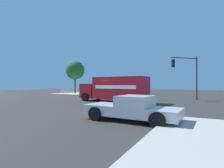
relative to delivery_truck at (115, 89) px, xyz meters
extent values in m
plane|color=#33302D|center=(0.01, 0.23, -1.47)|extent=(100.00, 100.00, 0.00)
cube|color=#B2ADA0|center=(-12.46, -12.24, -1.40)|extent=(11.31, 11.31, 0.14)
cube|color=#AD141E|center=(0.08, 0.71, 0.11)|extent=(3.07, 6.28, 2.46)
cube|color=#AD141E|center=(-0.39, -3.39, -0.27)|extent=(2.60, 2.16, 1.70)
cube|color=black|center=(-0.48, -4.24, 0.07)|extent=(2.01, 0.31, 0.88)
cube|color=#B2B2B7|center=(0.41, 3.62, -1.28)|extent=(2.31, 0.46, 0.21)
cube|color=white|center=(1.28, 0.57, 0.23)|extent=(0.59, 5.05, 0.36)
cube|color=white|center=(-1.12, 0.85, 0.23)|extent=(0.59, 5.05, 0.36)
cylinder|color=black|center=(0.85, -3.48, -0.97)|extent=(0.39, 1.03, 1.00)
cylinder|color=black|center=(-1.61, -3.20, -0.97)|extent=(0.39, 1.03, 1.00)
cylinder|color=black|center=(1.47, 1.99, -0.97)|extent=(0.39, 1.03, 1.00)
cylinder|color=black|center=(-0.99, 2.27, -0.97)|extent=(0.39, 1.03, 1.00)
cylinder|color=black|center=(1.59, 3.03, -0.97)|extent=(0.39, 1.03, 1.00)
cylinder|color=black|center=(-0.87, 3.31, -0.97)|extent=(0.39, 1.03, 1.00)
cylinder|color=#38383D|center=(-7.47, 8.08, 1.31)|extent=(0.20, 0.20, 5.57)
cylinder|color=#38383D|center=(-6.15, 6.68, 3.85)|extent=(2.72, 2.88, 0.12)
cylinder|color=#38383D|center=(-5.07, 5.53, 3.72)|extent=(0.03, 0.03, 0.25)
cube|color=black|center=(-5.07, 5.53, 3.12)|extent=(0.42, 0.42, 0.95)
sphere|color=red|center=(-5.20, 5.41, 3.44)|extent=(0.20, 0.20, 0.20)
sphere|color=#EFA314|center=(-5.20, 5.41, 3.13)|extent=(0.20, 0.20, 0.20)
sphere|color=#19CC4C|center=(-5.20, 5.41, 2.82)|extent=(0.20, 0.20, 0.20)
cube|color=#B7BABF|center=(8.74, 7.24, -0.94)|extent=(2.02, 1.59, 0.50)
cube|color=#B7BABF|center=(8.66, 5.64, -0.64)|extent=(2.03, 1.79, 1.10)
cube|color=black|center=(8.66, 5.64, -0.35)|extent=(1.86, 1.51, 0.48)
cube|color=#B7BABF|center=(8.57, 3.79, -0.92)|extent=(2.04, 2.09, 0.55)
cylinder|color=black|center=(7.73, 7.15, -1.09)|extent=(0.28, 0.77, 0.76)
cylinder|color=black|center=(9.73, 7.05, -1.09)|extent=(0.28, 0.77, 0.76)
cylinder|color=black|center=(7.56, 3.72, -1.09)|extent=(0.28, 0.77, 0.76)
cylinder|color=black|center=(9.57, 3.63, -1.09)|extent=(0.28, 0.77, 0.76)
cylinder|color=gray|center=(-11.15, -11.25, -0.94)|extent=(0.14, 0.14, 0.78)
cylinder|color=gray|center=(-11.25, -11.39, -0.94)|extent=(0.14, 0.14, 0.78)
cube|color=#BF333F|center=(-11.20, -11.32, -0.26)|extent=(0.38, 0.40, 0.59)
sphere|color=beige|center=(-11.20, -11.32, 0.14)|extent=(0.21, 0.21, 0.21)
cylinder|color=#BF333F|center=(-11.07, -11.15, -0.23)|extent=(0.09, 0.09, 0.53)
cylinder|color=#BF333F|center=(-11.33, -11.50, -0.23)|extent=(0.09, 0.09, 0.53)
cube|color=silver|center=(-15.16, -17.65, -0.86)|extent=(0.08, 0.04, 0.95)
cube|color=silver|center=(-14.98, -17.65, -0.86)|extent=(0.08, 0.04, 0.95)
cube|color=silver|center=(-14.80, -17.65, -0.86)|extent=(0.08, 0.04, 0.95)
cube|color=silver|center=(-14.62, -17.65, -0.86)|extent=(0.08, 0.04, 0.95)
cube|color=silver|center=(-14.44, -17.65, -0.86)|extent=(0.08, 0.04, 0.95)
cube|color=silver|center=(-14.26, -17.65, -0.86)|extent=(0.08, 0.04, 0.95)
cube|color=silver|center=(-14.08, -17.65, -0.86)|extent=(0.08, 0.04, 0.95)
cube|color=silver|center=(-13.90, -17.65, -0.86)|extent=(0.08, 0.04, 0.95)
cube|color=silver|center=(-13.72, -17.65, -0.86)|extent=(0.08, 0.04, 0.95)
cube|color=silver|center=(-13.54, -17.65, -0.86)|extent=(0.08, 0.04, 0.95)
cube|color=silver|center=(-13.36, -17.65, -0.86)|extent=(0.08, 0.04, 0.95)
cube|color=silver|center=(-13.18, -17.65, -0.86)|extent=(0.08, 0.04, 0.95)
cube|color=silver|center=(-13.00, -17.65, -0.86)|extent=(0.08, 0.04, 0.95)
cube|color=silver|center=(-12.82, -17.65, -0.86)|extent=(0.08, 0.04, 0.95)
cube|color=silver|center=(-12.64, -17.65, -0.86)|extent=(0.08, 0.04, 0.95)
cube|color=silver|center=(-12.46, -17.65, -0.86)|extent=(0.08, 0.04, 0.95)
cube|color=silver|center=(-12.28, -17.65, -0.86)|extent=(0.08, 0.04, 0.95)
cube|color=silver|center=(-12.10, -17.65, -0.86)|extent=(0.08, 0.04, 0.95)
cube|color=silver|center=(-11.92, -17.65, -0.86)|extent=(0.08, 0.04, 0.95)
cube|color=silver|center=(-11.74, -17.65, -0.86)|extent=(0.08, 0.04, 0.95)
cube|color=silver|center=(-11.56, -17.65, -0.86)|extent=(0.08, 0.04, 0.95)
cube|color=silver|center=(-11.38, -17.65, -0.86)|extent=(0.08, 0.04, 0.95)
cube|color=silver|center=(-11.20, -17.65, -0.86)|extent=(0.08, 0.04, 0.95)
cube|color=silver|center=(-11.02, -17.65, -0.86)|extent=(0.08, 0.04, 0.95)
cube|color=silver|center=(-10.84, -17.65, -0.86)|extent=(0.08, 0.04, 0.95)
cube|color=silver|center=(-10.66, -17.65, -0.86)|extent=(0.08, 0.04, 0.95)
cube|color=silver|center=(-10.48, -17.65, -0.86)|extent=(0.08, 0.04, 0.95)
cube|color=silver|center=(-10.30, -17.65, -0.86)|extent=(0.08, 0.04, 0.95)
cube|color=silver|center=(-10.12, -17.65, -0.86)|extent=(0.08, 0.04, 0.95)
cube|color=silver|center=(-9.94, -17.65, -0.86)|extent=(0.08, 0.04, 0.95)
cube|color=silver|center=(-9.76, -17.65, -0.86)|extent=(0.08, 0.04, 0.95)
cube|color=silver|center=(-12.46, -17.67, -0.62)|extent=(5.50, 0.03, 0.07)
cube|color=silver|center=(-12.46, -17.67, -1.05)|extent=(5.50, 0.03, 0.07)
cylinder|color=brown|center=(-11.91, -15.55, 0.35)|extent=(0.32, 0.32, 3.36)
sphere|color=#236628|center=(-11.91, -15.55, 3.54)|extent=(4.01, 4.01, 4.01)
camera|label=1|loc=(17.65, 8.93, 0.53)|focal=28.15mm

